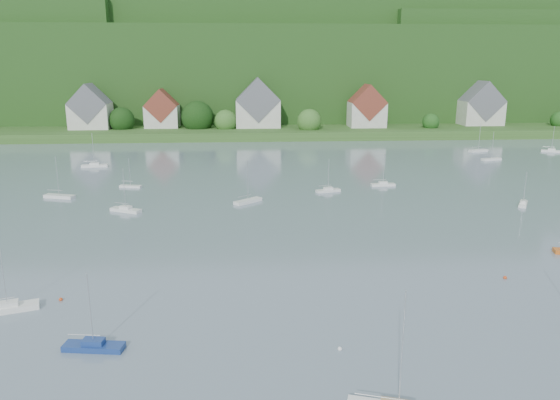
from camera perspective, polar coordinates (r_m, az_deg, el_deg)
name	(u,v)px	position (r m, az deg, el deg)	size (l,w,h in m)	color
far_shore_strip	(245,127)	(210.40, -3.81, 7.77)	(600.00, 60.00, 3.00)	#335720
forested_ridge	(244,69)	(277.60, -3.83, 13.79)	(620.00, 181.22, 69.89)	#164014
village_building_0	(90,110)	(204.23, -19.67, 9.04)	(14.00, 10.40, 16.00)	beige
village_building_1	(162,112)	(200.99, -12.54, 9.24)	(12.00, 9.36, 14.00)	beige
village_building_2	(258,107)	(197.68, -2.38, 9.92)	(16.00, 11.44, 18.00)	beige
village_building_3	(367,109)	(200.79, 9.29, 9.58)	(13.00, 10.40, 15.50)	beige
village_building_4	(481,107)	(218.99, 20.76, 9.27)	(15.00, 10.40, 16.50)	beige
near_sailboat_1	(94,345)	(53.63, -19.34, -14.49)	(5.74, 2.32, 7.54)	navy
near_sailboat_6	(8,307)	(64.60, -27.16, -10.21)	(6.39, 3.62, 8.31)	white
mooring_buoy_1	(340,350)	(51.23, 6.43, -15.68)	(0.43, 0.43, 0.43)	white
mooring_buoy_2	(505,279)	(71.59, 22.97, -7.76)	(0.46, 0.46, 0.46)	#CF4418
mooring_buoy_3	(61,300)	(65.11, -22.43, -9.92)	(0.43, 0.43, 0.43)	#CF4418
far_sailboat_cluster	(274,173)	(126.68, -0.66, 2.90)	(202.06, 69.78, 8.71)	white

